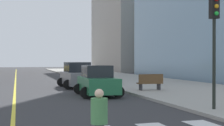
{
  "coord_description": "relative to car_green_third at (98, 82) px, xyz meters",
  "views": [
    {
      "loc": [
        0.13,
        -4.49,
        2.2
      ],
      "look_at": [
        8.87,
        25.05,
        1.98
      ],
      "focal_mm": 51.78,
      "sensor_mm": 36.0,
      "label": 1
    }
  ],
  "objects": [
    {
      "name": "park_bench",
      "position": [
        4.06,
        1.12,
        -0.2
      ],
      "size": [
        1.82,
        0.62,
        1.12
      ],
      "rotation": [
        0.0,
        0.0,
        1.54
      ],
      "color": "brown",
      "rests_on": "sidewalk_kerb_east"
    },
    {
      "name": "car_gray_fourth",
      "position": [
        -0.09,
        6.47,
        0.08
      ],
      "size": [
        3.03,
        4.74,
        2.08
      ],
      "rotation": [
        0.0,
        0.0,
        3.18
      ],
      "color": "slate",
      "rests_on": "ground"
    },
    {
      "name": "lane_divider_paint",
      "position": [
        -5.0,
        24.81,
        -0.89
      ],
      "size": [
        0.16,
        80.0,
        0.01
      ],
      "primitive_type": "cube",
      "color": "yellow",
      "rests_on": "ground"
    },
    {
      "name": "parking_garage_concrete",
      "position": [
        22.34,
        48.23,
        12.55
      ],
      "size": [
        18.0,
        24.0,
        26.89
      ],
      "primitive_type": "cube",
      "color": "#9E9B93",
      "rests_on": "ground"
    },
    {
      "name": "pedestrian_crossing",
      "position": [
        -3.08,
        -12.61,
        -0.03
      ],
      "size": [
        0.39,
        0.39,
        1.57
      ],
      "rotation": [
        0.0,
        0.0,
        1.55
      ],
      "color": "#38383D",
      "rests_on": "ground"
    },
    {
      "name": "car_green_third",
      "position": [
        0.0,
        0.0,
        0.0
      ],
      "size": [
        2.75,
        4.33,
        1.91
      ],
      "rotation": [
        0.0,
        0.0,
        3.11
      ],
      "color": "#236B42",
      "rests_on": "ground"
    },
    {
      "name": "traffic_light_near_corner",
      "position": [
        3.16,
        -7.81,
        2.65
      ],
      "size": [
        0.36,
        0.41,
        4.84
      ],
      "rotation": [
        0.0,
        0.0,
        3.14
      ],
      "color": "black",
      "rests_on": "sidewalk_kerb_east"
    },
    {
      "name": "sidewalk_kerb_east",
      "position": [
        7.2,
        4.81,
        -0.82
      ],
      "size": [
        10.0,
        120.0,
        0.15
      ],
      "primitive_type": "cube",
      "color": "#9E9B93",
      "rests_on": "ground"
    }
  ]
}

